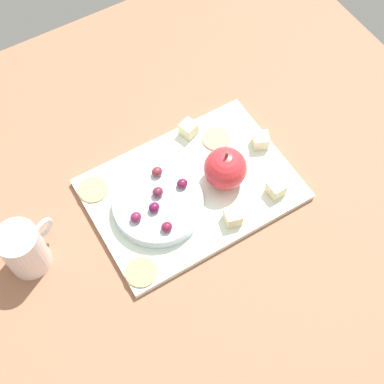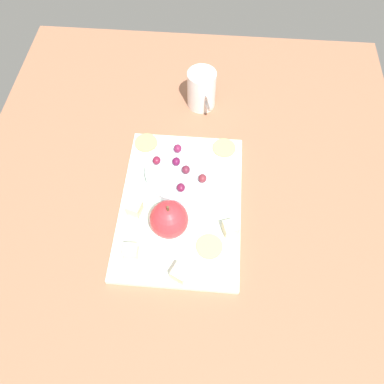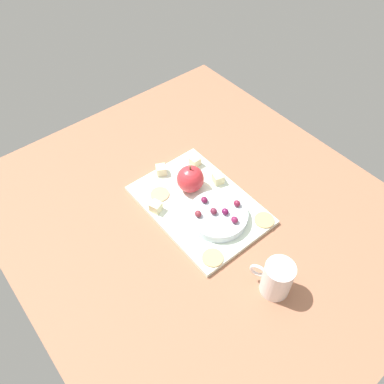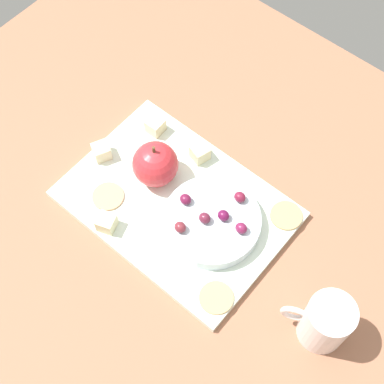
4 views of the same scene
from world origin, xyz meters
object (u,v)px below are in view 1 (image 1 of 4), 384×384
(grape_0, at_px, (158,192))
(grape_5, at_px, (167,227))
(platter, at_px, (191,189))
(serving_dish, at_px, (158,204))
(apple_whole, at_px, (225,168))
(cheese_cube_0, at_px, (260,140))
(grape_4, at_px, (180,184))
(grape_1, at_px, (157,172))
(grape_2, at_px, (154,207))
(cup, at_px, (24,249))
(grape_3, at_px, (136,217))
(cracker_1, at_px, (216,139))
(cheese_cube_1, at_px, (276,189))
(cheese_cube_3, at_px, (233,217))
(cheese_cube_2, at_px, (188,129))
(cracker_0, at_px, (93,190))
(cracker_2, at_px, (141,272))

(grape_0, bearing_deg, grape_5, -106.52)
(platter, relative_size, serving_dish, 2.29)
(apple_whole, bearing_deg, grape_0, 169.89)
(cheese_cube_0, distance_m, grape_4, 0.18)
(platter, distance_m, serving_dish, 0.07)
(grape_1, distance_m, grape_2, 0.07)
(cup, bearing_deg, grape_3, -12.58)
(apple_whole, bearing_deg, cracker_1, 67.12)
(grape_3, distance_m, grape_4, 0.10)
(cheese_cube_1, distance_m, cheese_cube_3, 0.10)
(grape_0, relative_size, grape_2, 1.00)
(grape_0, xyz_separation_m, grape_3, (-0.05, -0.02, 0.00))
(grape_5, bearing_deg, cheese_cube_1, -7.13)
(cheese_cube_2, relative_size, grape_2, 1.44)
(apple_whole, relative_size, cup, 0.78)
(cheese_cube_1, bearing_deg, platter, 145.28)
(cracker_0, xyz_separation_m, grape_0, (0.09, -0.08, 0.03))
(cheese_cube_1, distance_m, grape_5, 0.21)
(grape_5, bearing_deg, cheese_cube_2, 49.72)
(platter, xyz_separation_m, grape_2, (-0.08, -0.02, 0.04))
(grape_0, distance_m, grape_1, 0.04)
(grape_4, relative_size, cup, 0.20)
(serving_dish, xyz_separation_m, cracker_0, (-0.08, 0.09, -0.01))
(platter, xyz_separation_m, apple_whole, (0.06, -0.02, 0.04))
(serving_dish, distance_m, cup, 0.23)
(cheese_cube_1, relative_size, cracker_1, 0.53)
(cracker_0, height_order, grape_3, grape_3)
(grape_1, xyz_separation_m, grape_3, (-0.07, -0.06, 0.00))
(cracker_2, distance_m, grape_3, 0.09)
(cracker_2, height_order, grape_2, grape_2)
(cracker_2, relative_size, grape_2, 2.74)
(serving_dish, distance_m, cracker_0, 0.12)
(cheese_cube_1, distance_m, cracker_1, 0.15)
(cracker_0, height_order, grape_2, grape_2)
(cheese_cube_0, height_order, cracker_2, cheese_cube_0)
(cracker_2, bearing_deg, grape_4, 36.03)
(serving_dish, distance_m, cheese_cube_1, 0.21)
(apple_whole, xyz_separation_m, cheese_cube_1, (0.06, -0.07, -0.02))
(cheese_cube_0, xyz_separation_m, cracker_2, (-0.31, -0.11, -0.01))
(cup, bearing_deg, grape_5, -20.84)
(cheese_cube_2, bearing_deg, grape_0, -140.37)
(grape_3, distance_m, grape_5, 0.05)
(serving_dish, bearing_deg, grape_4, 5.12)
(cheese_cube_3, height_order, grape_2, grape_2)
(grape_0, bearing_deg, platter, -5.09)
(grape_0, bearing_deg, grape_1, 62.50)
(cheese_cube_2, xyz_separation_m, cheese_cube_3, (-0.03, -0.20, 0.00))
(cracker_1, bearing_deg, cheese_cube_3, -112.83)
(grape_2, bearing_deg, apple_whole, 0.29)
(grape_0, height_order, grape_2, same)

